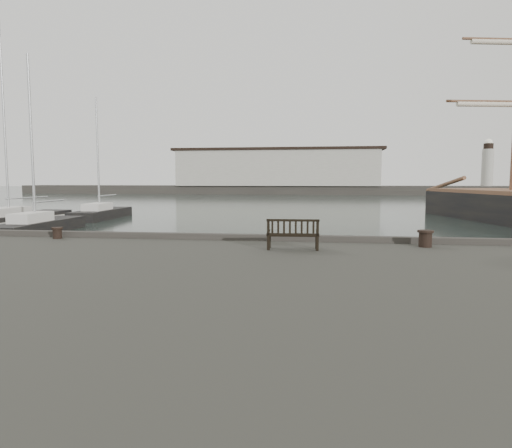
{
  "coord_description": "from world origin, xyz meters",
  "views": [
    {
      "loc": [
        2.28,
        -14.01,
        3.44
      ],
      "look_at": [
        0.34,
        -0.5,
        2.1
      ],
      "focal_mm": 32.0,
      "sensor_mm": 36.0,
      "label": 1
    }
  ],
  "objects": [
    {
      "name": "yacht_c",
      "position": [
        -15.56,
        12.71,
        0.25
      ],
      "size": [
        2.52,
        8.65,
        11.66
      ],
      "rotation": [
        0.0,
        0.0,
        0.06
      ],
      "color": "black",
      "rests_on": "ground"
    },
    {
      "name": "bench",
      "position": [
        1.54,
        -1.86,
        1.82
      ],
      "size": [
        1.42,
        0.55,
        0.8
      ],
      "rotation": [
        0.0,
        0.0,
        0.05
      ],
      "color": "black",
      "rests_on": "quay"
    },
    {
      "name": "bollard_right",
      "position": [
        5.17,
        -0.88,
        1.79
      ],
      "size": [
        0.45,
        0.45,
        0.47
      ],
      "primitive_type": "cylinder",
      "rotation": [
        0.0,
        0.0,
        -0.02
      ],
      "color": "black",
      "rests_on": "quay"
    },
    {
      "name": "ground",
      "position": [
        0.0,
        0.0,
        0.0
      ],
      "size": [
        400.0,
        400.0,
        0.0
      ],
      "primitive_type": "plane",
      "color": "black",
      "rests_on": "ground"
    },
    {
      "name": "yacht_b",
      "position": [
        -20.6,
        17.25,
        0.25
      ],
      "size": [
        2.83,
        11.95,
        15.46
      ],
      "rotation": [
        0.0,
        0.0,
        0.02
      ],
      "color": "black",
      "rests_on": "ground"
    },
    {
      "name": "breakwater",
      "position": [
        -4.56,
        92.0,
        4.3
      ],
      "size": [
        140.0,
        9.5,
        12.2
      ],
      "color": "#383530",
      "rests_on": "ground"
    },
    {
      "name": "bollard_left",
      "position": [
        -6.03,
        -0.65,
        1.74
      ],
      "size": [
        0.4,
        0.4,
        0.36
      ],
      "primitive_type": "cylinder",
      "rotation": [
        0.0,
        0.0,
        0.16
      ],
      "color": "black",
      "rests_on": "quay"
    },
    {
      "name": "yacht_d",
      "position": [
        -16.87,
        23.71,
        0.23
      ],
      "size": [
        2.79,
        8.76,
        11.01
      ],
      "rotation": [
        0.0,
        0.0,
        0.06
      ],
      "color": "black",
      "rests_on": "ground"
    }
  ]
}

